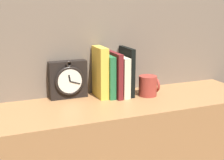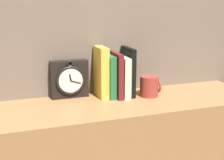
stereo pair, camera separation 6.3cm
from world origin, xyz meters
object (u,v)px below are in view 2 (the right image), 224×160
Objects in this scene: book_slot2_maroon at (116,75)px; book_slot3_cream at (122,76)px; clock at (70,79)px; mug at (150,86)px; book_slot0_yellow at (101,72)px; book_slot1_green at (109,76)px; book_slot4_black at (128,71)px.

book_slot3_cream is (0.03, 0.00, -0.01)m from book_slot2_maroon.
mug is at bearing -15.96° from clock.
book_slot2_maroon reaches higher than clock.
book_slot2_maroon is at bearing -13.23° from book_slot0_yellow.
book_slot0_yellow is at bearing 162.57° from mug.
book_slot1_green is 0.94× the size of book_slot2_maroon.
book_slot0_yellow reaches higher than clock.
mug is at bearing -17.43° from book_slot0_yellow.
clock is 0.21m from book_slot2_maroon.
book_slot3_cream is at bearing 155.72° from mug.
book_slot0_yellow is at bearing -13.69° from clock.
book_slot0_yellow is at bearing 175.94° from book_slot4_black.
mug is (0.12, -0.05, -0.05)m from book_slot3_cream.
book_slot0_yellow is 0.13m from book_slot4_black.
book_slot4_black reaches higher than book_slot3_cream.
book_slot3_cream is 0.04m from book_slot4_black.
clock is 0.79× the size of book_slot4_black.
mug is (0.22, -0.07, -0.07)m from book_slot0_yellow.
book_slot2_maroon is 0.92× the size of book_slot4_black.
clock is 0.92× the size of book_slot1_green.
book_slot4_black reaches higher than book_slot2_maroon.
book_slot4_black is at bearing 5.21° from book_slot2_maroon.
book_slot4_black is (0.13, -0.01, -0.00)m from book_slot0_yellow.
book_slot3_cream is at bearing -170.86° from book_slot4_black.
book_slot2_maroon is 2.18× the size of mug.
clock reaches higher than mug.
book_slot3_cream is at bearing -6.87° from book_slot1_green.
book_slot0_yellow is at bearing 168.79° from book_slot1_green.
clock is 0.18m from book_slot1_green.
mug is at bearing -19.17° from book_slot2_maroon.
book_slot3_cream is at bearing -8.39° from book_slot0_yellow.
book_slot1_green reaches higher than mug.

